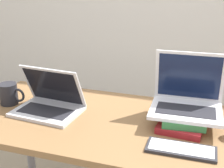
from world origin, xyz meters
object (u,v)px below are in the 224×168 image
object	(u,v)px
book_stack	(183,119)
wireless_keyboard	(181,149)
mug	(9,94)
laptop_on_books	(187,99)
laptop_left	(49,103)

from	to	relation	value
book_stack	wireless_keyboard	bearing A→B (deg)	-85.77
mug	wireless_keyboard	bearing A→B (deg)	-11.14
laptop_on_books	book_stack	bearing A→B (deg)	-98.84
wireless_keyboard	laptop_left	bearing A→B (deg)	166.42
laptop_left	laptop_on_books	distance (m)	0.65
book_stack	mug	world-z (taller)	mug
laptop_left	mug	bearing A→B (deg)	175.70
mug	book_stack	bearing A→B (deg)	3.10
laptop_left	wireless_keyboard	bearing A→B (deg)	-13.58
wireless_keyboard	mug	bearing A→B (deg)	168.86
laptop_left	book_stack	bearing A→B (deg)	5.87
laptop_left	book_stack	size ratio (longest dim) A/B	1.13
laptop_on_books	mug	size ratio (longest dim) A/B	2.29
wireless_keyboard	book_stack	bearing A→B (deg)	94.23
laptop_left	wireless_keyboard	world-z (taller)	laptop_left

